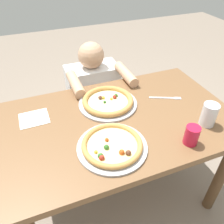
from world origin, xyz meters
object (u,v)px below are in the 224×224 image
(water_cup_clear, at_px, (209,114))
(diner_seated, at_px, (94,103))
(pizza_near, at_px, (112,145))
(drink_cup_colored, at_px, (192,135))
(pizza_far, at_px, (108,102))
(fork, at_px, (167,98))

(water_cup_clear, height_order, diner_seated, diner_seated)
(pizza_near, relative_size, diner_seated, 0.36)
(water_cup_clear, bearing_deg, drink_cup_colored, -153.20)
(pizza_near, distance_m, diner_seated, 0.90)
(pizza_near, distance_m, drink_cup_colored, 0.39)
(pizza_far, bearing_deg, water_cup_clear, -39.50)
(diner_seated, bearing_deg, pizza_near, -100.55)
(pizza_near, xyz_separation_m, pizza_far, (0.11, 0.35, 0.00))
(pizza_near, bearing_deg, drink_cup_colored, -15.71)
(fork, bearing_deg, diner_seated, 120.75)
(drink_cup_colored, relative_size, diner_seated, 0.10)
(pizza_near, xyz_separation_m, fork, (0.48, 0.27, -0.02))
(drink_cup_colored, xyz_separation_m, water_cup_clear, (0.17, 0.09, 0.01))
(drink_cup_colored, distance_m, diner_seated, 1.02)
(pizza_far, bearing_deg, drink_cup_colored, -59.27)
(fork, xyz_separation_m, diner_seated, (-0.33, 0.55, -0.33))
(water_cup_clear, bearing_deg, pizza_near, 178.12)
(pizza_far, xyz_separation_m, diner_seated, (0.05, 0.47, -0.35))
(drink_cup_colored, relative_size, water_cup_clear, 0.79)
(fork, relative_size, diner_seated, 0.20)
(fork, bearing_deg, pizza_far, 168.77)
(drink_cup_colored, height_order, fork, drink_cup_colored)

